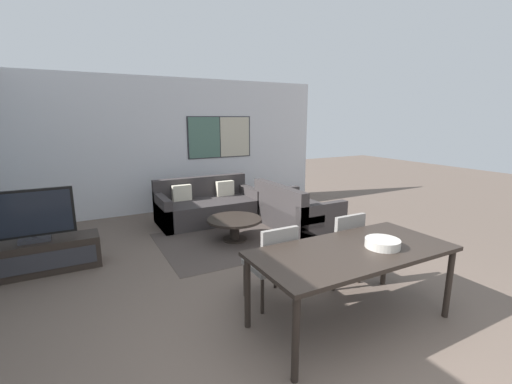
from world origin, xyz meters
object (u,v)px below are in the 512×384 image
(dining_chair_left, at_px, (273,260))
(dining_chair_centre, at_px, (341,244))
(television, at_px, (32,216))
(fruit_bowl, at_px, (383,243))
(tv_console, at_px, (38,257))
(sofa_side, at_px, (294,213))
(coffee_table, at_px, (234,224))
(sofa_main, at_px, (207,207))
(dining_table, at_px, (353,256))

(dining_chair_left, xyz_separation_m, dining_chair_centre, (0.97, 0.03, 0.00))
(television, bearing_deg, fruit_bowl, -42.91)
(dining_chair_centre, relative_size, fruit_bowl, 2.69)
(tv_console, height_order, sofa_side, sofa_side)
(coffee_table, bearing_deg, dining_chair_left, -102.88)
(coffee_table, xyz_separation_m, dining_chair_centre, (0.52, -1.95, 0.22))
(sofa_side, xyz_separation_m, coffee_table, (-1.24, -0.10, 0.01))
(sofa_main, bearing_deg, coffee_table, -90.00)
(tv_console, bearing_deg, fruit_bowl, -42.90)
(sofa_side, distance_m, fruit_bowl, 3.03)
(dining_chair_left, bearing_deg, dining_table, -53.39)
(sofa_main, relative_size, sofa_side, 1.23)
(sofa_main, xyz_separation_m, dining_chair_centre, (0.52, -3.24, 0.23))
(sofa_main, relative_size, dining_chair_left, 2.16)
(dining_chair_centre, bearing_deg, tv_console, 147.69)
(television, relative_size, sofa_main, 0.51)
(coffee_table, bearing_deg, dining_table, -89.28)
(sofa_main, bearing_deg, fruit_bowl, -85.57)
(dining_chair_centre, bearing_deg, sofa_side, 70.57)
(coffee_table, xyz_separation_m, dining_table, (0.03, -2.63, 0.41))
(sofa_side, distance_m, dining_table, 3.02)
(sofa_side, relative_size, dining_chair_centre, 1.75)
(television, relative_size, coffee_table, 1.10)
(sofa_side, xyz_separation_m, dining_chair_left, (-1.70, -2.08, 0.23))
(tv_console, bearing_deg, sofa_side, -0.26)
(fruit_bowl, bearing_deg, coffee_table, 96.51)
(sofa_main, distance_m, fruit_bowl, 4.07)
(tv_console, xyz_separation_m, sofa_main, (2.76, 1.17, 0.06))
(tv_console, relative_size, sofa_side, 0.96)
(tv_console, distance_m, television, 0.55)
(dining_chair_left, bearing_deg, fruit_bowl, -44.55)
(dining_table, bearing_deg, fruit_bowl, -19.48)
(sofa_side, height_order, dining_chair_centre, dining_chair_centre)
(television, distance_m, sofa_side, 4.03)
(sofa_side, bearing_deg, dining_chair_left, 140.83)
(dining_chair_left, bearing_deg, television, 137.65)
(tv_console, height_order, dining_chair_left, dining_chair_left)
(coffee_table, bearing_deg, sofa_side, 4.66)
(coffee_table, xyz_separation_m, fruit_bowl, (0.31, -2.73, 0.53))
(tv_console, relative_size, television, 1.53)
(television, bearing_deg, coffee_table, -2.50)
(sofa_main, xyz_separation_m, sofa_side, (1.24, -1.19, -0.00))
(television, bearing_deg, tv_console, -90.00)
(dining_table, relative_size, dining_chair_centre, 2.22)
(sofa_main, relative_size, dining_table, 0.97)
(dining_table, bearing_deg, sofa_side, 66.13)
(tv_console, relative_size, dining_table, 0.76)
(television, xyz_separation_m, dining_table, (2.79, -2.75, -0.06))
(sofa_main, height_order, fruit_bowl, fruit_bowl)
(sofa_side, bearing_deg, dining_chair_centre, 160.57)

